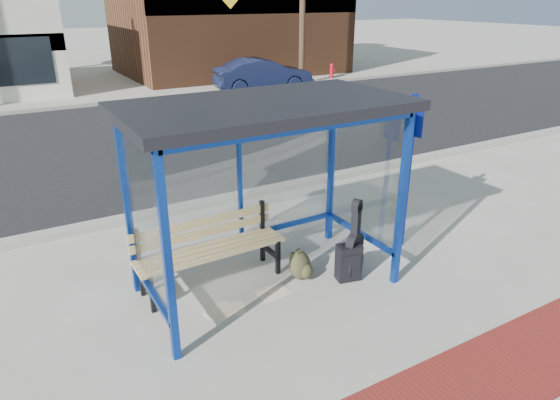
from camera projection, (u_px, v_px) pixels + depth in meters
ground at (268, 286)px, 6.53m from camera, size 120.00×120.00×0.00m
curb_near at (189, 206)px, 8.83m from camera, size 60.00×0.25×0.12m
street_asphalt at (120, 142)px, 12.93m from camera, size 60.00×10.00×0.00m
curb_far at (83, 105)px, 16.99m from camera, size 60.00×0.25×0.12m
far_sidewalk at (74, 98)px, 18.54m from camera, size 60.00×4.00×0.01m
bus_shelter at (263, 130)px, 5.80m from camera, size 3.30×1.80×2.42m
storefront_brown at (228, 3)px, 23.83m from camera, size 10.00×7.08×6.40m
bench at (209, 246)px, 6.43m from camera, size 1.96×0.51×0.92m
guitar_bag at (354, 251)px, 6.59m from camera, size 0.40×0.26×1.06m
suitcase at (349, 262)px, 6.58m from camera, size 0.35×0.27×0.55m
backpack at (301, 266)px, 6.62m from camera, size 0.39×0.37×0.40m
sign_post at (409, 164)px, 7.13m from camera, size 0.10×0.29×2.29m
newspaper_a at (222, 312)px, 5.98m from camera, size 0.46×0.41×0.01m
newspaper_b at (230, 309)px, 6.04m from camera, size 0.43×0.39×0.01m
newspaper_c at (273, 292)px, 6.37m from camera, size 0.42×0.34×0.01m
parked_car at (263, 75)px, 19.63m from camera, size 3.99×1.85×1.27m
fire_hydrant at (332, 70)px, 22.78m from camera, size 0.30×0.20×0.67m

